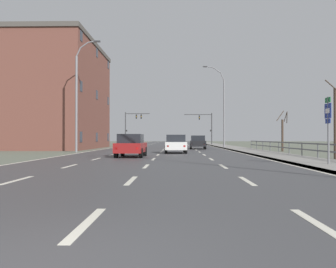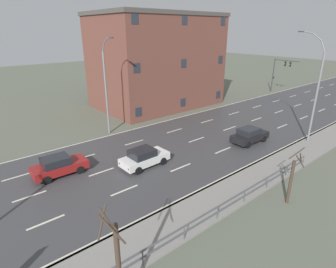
% 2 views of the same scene
% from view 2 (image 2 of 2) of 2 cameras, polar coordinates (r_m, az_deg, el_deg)
% --- Properties ---
extents(ground_plane, '(160.00, 160.00, 0.12)m').
position_cam_2_polar(ground_plane, '(39.09, 20.13, 3.58)').
color(ground_plane, '#5B6051').
extents(road_asphalt_strip, '(14.00, 120.00, 0.03)m').
position_cam_2_polar(road_asphalt_strip, '(49.56, 27.36, 6.08)').
color(road_asphalt_strip, '#3D3D3F').
rests_on(road_asphalt_strip, ground).
extents(guardrail, '(0.07, 29.67, 1.00)m').
position_cam_2_polar(guardrail, '(14.86, -0.71, -21.51)').
color(guardrail, '#515459').
rests_on(guardrail, ground).
extents(street_lamp_midground, '(2.83, 0.24, 10.64)m').
position_cam_2_polar(street_lamp_midground, '(30.12, 28.21, 7.82)').
color(street_lamp_midground, slate).
rests_on(street_lamp_midground, ground).
extents(street_lamp_left_bank, '(2.25, 0.24, 10.11)m').
position_cam_2_polar(street_lamp_left_bank, '(29.59, -12.66, 9.19)').
color(street_lamp_left_bank, slate).
rests_on(street_lamp_left_bank, ground).
extents(traffic_signal_left, '(4.53, 0.36, 5.99)m').
position_cam_2_polar(traffic_signal_left, '(53.27, 22.12, 12.26)').
color(traffic_signal_left, '#38383A').
rests_on(traffic_signal_left, ground).
extents(car_far_left, '(1.95, 4.16, 1.57)m').
position_cam_2_polar(car_far_left, '(28.69, 16.56, -0.24)').
color(car_far_left, black).
rests_on(car_far_left, ground).
extents(car_far_right, '(1.91, 4.14, 1.57)m').
position_cam_2_polar(car_far_right, '(22.90, -4.98, -4.87)').
color(car_far_right, silver).
rests_on(car_far_right, ground).
extents(car_near_right, '(1.90, 4.13, 1.57)m').
position_cam_2_polar(car_near_right, '(23.11, -21.73, -6.13)').
color(car_near_right, maroon).
rests_on(car_near_right, ground).
extents(brick_building, '(11.77, 17.31, 12.89)m').
position_cam_2_polar(brick_building, '(41.22, -2.38, 14.94)').
color(brick_building, brown).
rests_on(brick_building, ground).
extents(bare_tree_near, '(1.26, 0.79, 5.28)m').
position_cam_2_polar(bare_tree_near, '(11.52, -10.33, -25.60)').
color(bare_tree_near, '#423328').
rests_on(bare_tree_near, ground).
extents(bare_tree_mid, '(1.06, 1.09, 3.97)m').
position_cam_2_polar(bare_tree_mid, '(19.44, 24.26, -8.57)').
color(bare_tree_mid, '#423328').
rests_on(bare_tree_mid, ground).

